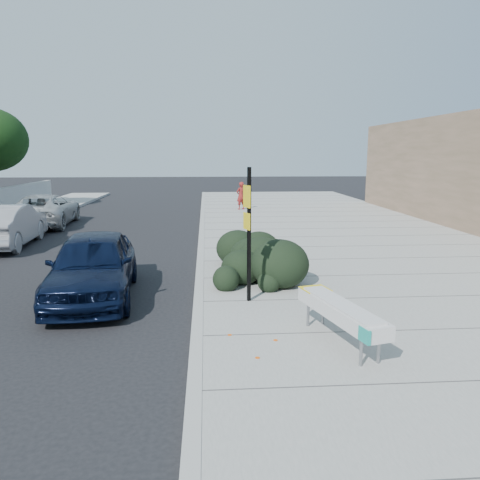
% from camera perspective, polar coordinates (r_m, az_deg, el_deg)
% --- Properties ---
extents(ground, '(120.00, 120.00, 0.00)m').
position_cam_1_polar(ground, '(10.62, -5.09, -8.27)').
color(ground, black).
rests_on(ground, ground).
extents(sidewalk_near, '(11.20, 50.00, 0.15)m').
position_cam_1_polar(sidewalk_near, '(16.34, 15.23, -1.65)').
color(sidewalk_near, gray).
rests_on(sidewalk_near, ground).
extents(curb_near, '(0.22, 50.00, 0.17)m').
position_cam_1_polar(curb_near, '(15.42, -4.82, -1.98)').
color(curb_near, '#9E9E99').
rests_on(curb_near, ground).
extents(bench, '(1.05, 2.45, 0.72)m').
position_cam_1_polar(bench, '(8.36, 12.15, -8.52)').
color(bench, gray).
rests_on(bench, sidewalk_near).
extents(bike_rack, '(0.06, 0.57, 0.83)m').
position_cam_1_polar(bike_rack, '(11.58, 5.23, -3.33)').
color(bike_rack, black).
rests_on(bike_rack, sidewalk_near).
extents(sign_post, '(0.16, 0.33, 2.98)m').
position_cam_1_polar(sign_post, '(10.21, 1.03, 1.55)').
color(sign_post, black).
rests_on(sign_post, sidewalk_near).
extents(hedge, '(2.73, 4.08, 1.40)m').
position_cam_1_polar(hedge, '(12.88, 1.70, -0.96)').
color(hedge, black).
rests_on(hedge, sidewalk_near).
extents(sedan_navy, '(2.30, 4.81, 1.59)m').
position_cam_1_polar(sedan_navy, '(11.64, -17.49, -2.98)').
color(sedan_navy, black).
rests_on(sedan_navy, ground).
extents(wagon_silver, '(2.03, 4.94, 1.59)m').
position_cam_1_polar(wagon_silver, '(19.32, -26.56, 1.62)').
color(wagon_silver, '#A5A6AA').
rests_on(wagon_silver, ground).
extents(suv_silver, '(2.90, 5.58, 1.50)m').
position_cam_1_polar(suv_silver, '(24.26, -22.69, 3.41)').
color(suv_silver, '#ABAFB1').
rests_on(suv_silver, ground).
extents(pedestrian, '(0.71, 0.64, 1.62)m').
position_cam_1_polar(pedestrian, '(27.61, 0.10, 5.42)').
color(pedestrian, maroon).
rests_on(pedestrian, sidewalk_near).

